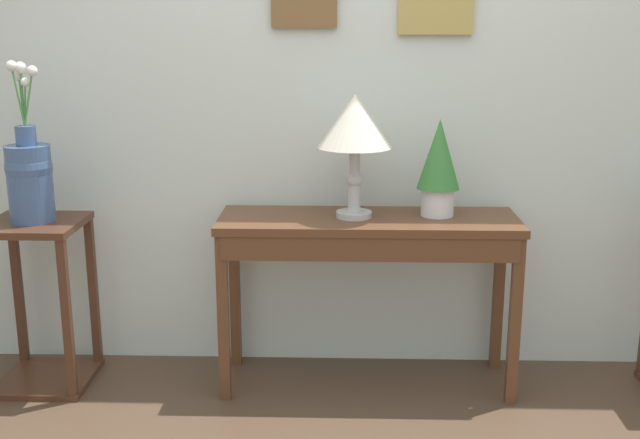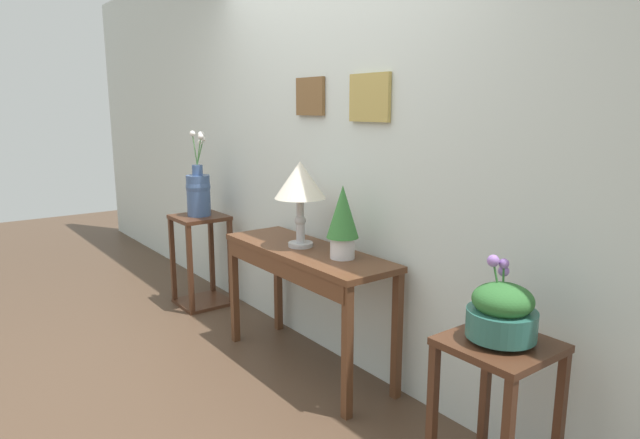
{
  "view_description": "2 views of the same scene",
  "coord_description": "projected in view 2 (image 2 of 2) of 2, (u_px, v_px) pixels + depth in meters",
  "views": [
    {
      "loc": [
        0.0,
        -2.18,
        1.55
      ],
      "look_at": [
        -0.1,
        1.1,
        0.73
      ],
      "focal_mm": 43.67,
      "sensor_mm": 36.0,
      "label": 1
    },
    {
      "loc": [
        2.7,
        -0.82,
        1.59
      ],
      "look_at": [
        0.11,
        1.11,
        0.93
      ],
      "focal_mm": 30.8,
      "sensor_mm": 36.0,
      "label": 2
    }
  ],
  "objects": [
    {
      "name": "pedestal_stand_left",
      "position": [
        201.0,
        260.0,
        4.45
      ],
      "size": [
        0.39,
        0.39,
        0.74
      ],
      "color": "#472819",
      "rests_on": "ground"
    },
    {
      "name": "flower_vase_tall_left",
      "position": [
        198.0,
        190.0,
        4.33
      ],
      "size": [
        0.19,
        0.19,
        0.67
      ],
      "color": "#3D5684",
      "rests_on": "pedestal_stand_left"
    },
    {
      "name": "back_wall_with_art",
      "position": [
        335.0,
        138.0,
        3.41
      ],
      "size": [
        9.0,
        0.13,
        2.8
      ],
      "color": "silver",
      "rests_on": "ground"
    },
    {
      "name": "console_table",
      "position": [
        303.0,
        266.0,
        3.29
      ],
      "size": [
        1.27,
        0.42,
        0.76
      ],
      "color": "#56331E",
      "rests_on": "ground"
    },
    {
      "name": "table_lamp",
      "position": [
        300.0,
        183.0,
        3.25
      ],
      "size": [
        0.31,
        0.31,
        0.52
      ],
      "color": "#B7B7BC",
      "rests_on": "console_table"
    },
    {
      "name": "planter_bowl_wide_right",
      "position": [
        502.0,
        312.0,
        2.1
      ],
      "size": [
        0.27,
        0.27,
        0.34
      ],
      "color": "#2D665B",
      "rests_on": "pedestal_stand_right"
    },
    {
      "name": "ground_plane",
      "position": [
        140.0,
        412.0,
        2.92
      ],
      "size": [
        12.0,
        12.0,
        0.01
      ],
      "primitive_type": "cube",
      "color": "#4C3828"
    },
    {
      "name": "pedestal_stand_right",
      "position": [
        494.0,
        422.0,
        2.2
      ],
      "size": [
        0.39,
        0.39,
        0.7
      ],
      "color": "#472819",
      "rests_on": "ground"
    },
    {
      "name": "potted_plant_on_console",
      "position": [
        343.0,
        219.0,
        3.03
      ],
      "size": [
        0.18,
        0.18,
        0.41
      ],
      "color": "silver",
      "rests_on": "console_table"
    }
  ]
}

